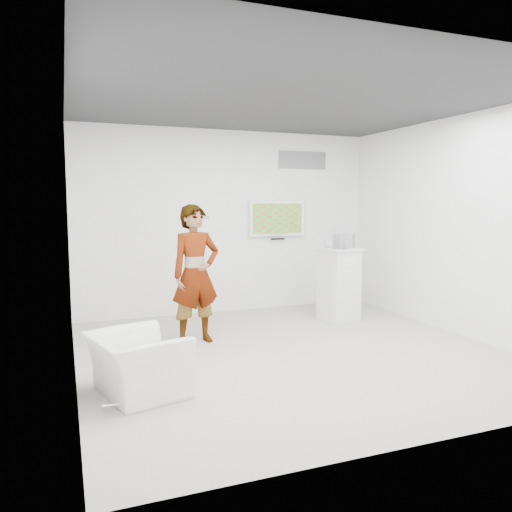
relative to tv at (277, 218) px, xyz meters
name	(u,v)px	position (x,y,z in m)	size (l,w,h in m)	color
room	(293,230)	(-0.85, -2.45, -0.05)	(5.01, 5.01, 3.00)	#B2ADA3
tv	(277,218)	(0.00, 0.00, 0.00)	(1.00, 0.08, 0.60)	silver
logo_decal	(302,160)	(0.50, 0.04, 1.00)	(0.90, 0.02, 0.30)	slate
person	(196,274)	(-1.84, -1.62, -0.65)	(0.66, 0.43, 1.80)	white
armchair	(137,364)	(-2.80, -3.15, -1.26)	(0.90, 0.79, 0.58)	white
pedestal	(339,284)	(0.53, -1.20, -0.99)	(0.55, 0.55, 1.12)	silver
floor_uplight	(326,298)	(0.92, -0.10, -1.43)	(0.16, 0.16, 0.25)	silver
vitrine	(340,237)	(0.53, -1.20, -0.26)	(0.33, 0.33, 0.33)	silver
console	(340,241)	(0.53, -1.20, -0.31)	(0.05, 0.16, 0.23)	silver
wii_remote	(207,218)	(-1.63, -1.42, 0.07)	(0.04, 0.15, 0.04)	silver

